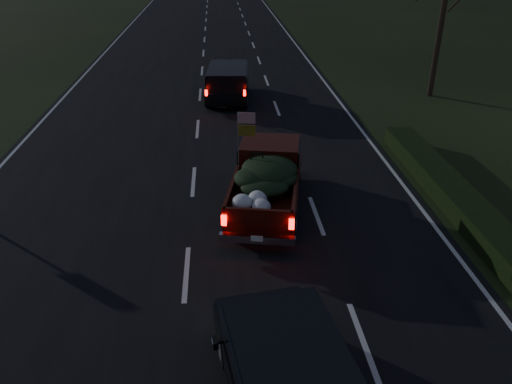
{
  "coord_description": "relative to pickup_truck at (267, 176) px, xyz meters",
  "views": [
    {
      "loc": [
        0.91,
        -9.75,
        7.18
      ],
      "look_at": [
        1.79,
        1.61,
        1.3
      ],
      "focal_mm": 35.0,
      "sensor_mm": 36.0,
      "label": 1
    }
  ],
  "objects": [
    {
      "name": "ground",
      "position": [
        -2.24,
        -3.27,
        -0.95
      ],
      "size": [
        120.0,
        120.0,
        0.0
      ],
      "primitive_type": "plane",
      "color": "black",
      "rests_on": "ground"
    },
    {
      "name": "road_asphalt",
      "position": [
        -2.24,
        -3.27,
        -0.94
      ],
      "size": [
        14.0,
        120.0,
        0.02
      ],
      "primitive_type": "cube",
      "color": "black",
      "rests_on": "ground"
    },
    {
      "name": "hedge_row",
      "position": [
        5.56,
        -0.27,
        -0.65
      ],
      "size": [
        1.0,
        10.0,
        0.6
      ],
      "primitive_type": "cube",
      "color": "black",
      "rests_on": "ground"
    },
    {
      "name": "pickup_truck",
      "position": [
        0.0,
        0.0,
        0.0
      ],
      "size": [
        2.72,
        5.1,
        2.54
      ],
      "rotation": [
        0.0,
        0.0,
        -0.19
      ],
      "color": "#401008",
      "rests_on": "ground"
    },
    {
      "name": "lead_suv",
      "position": [
        -0.85,
        10.82,
        0.03
      ],
      "size": [
        2.24,
        4.67,
        1.3
      ],
      "rotation": [
        0.0,
        0.0,
        -0.08
      ],
      "color": "black",
      "rests_on": "ground"
    },
    {
      "name": "rear_suv",
      "position": [
        -0.34,
        -7.51,
        -0.01
      ],
      "size": [
        2.46,
        4.55,
        1.24
      ],
      "rotation": [
        0.0,
        0.0,
        0.16
      ],
      "color": "black",
      "rests_on": "ground"
    }
  ]
}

